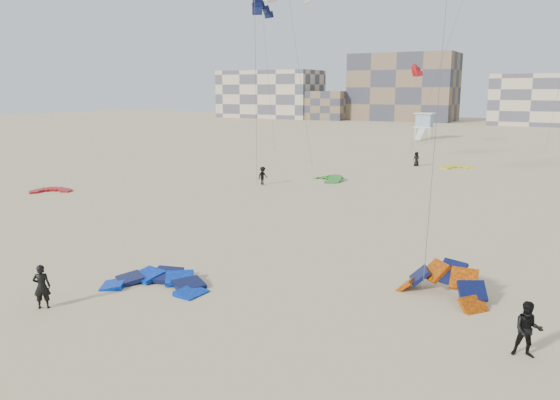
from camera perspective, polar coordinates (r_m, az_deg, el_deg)
The scene contains 16 objects.
ground at distance 23.39m, azimuth -13.48°, elevation -9.73°, with size 320.00×320.00×0.00m, color #CAAE87.
kite_ground_blue at distance 24.38m, azimuth -12.77°, elevation -8.81°, with size 4.19×4.34×0.82m, color #0041DE, non-canonical shape.
kite_ground_orange at distance 23.59m, azimuth 16.57°, elevation -9.70°, with size 3.61×3.07×2.09m, color #E95C00, non-canonical shape.
kite_ground_red at distance 49.21m, azimuth -22.82°, elevation 0.80°, with size 2.94×3.11×0.41m, color #AD1818, non-canonical shape.
kite_ground_green at distance 51.26m, azimuth 4.99°, elevation 2.05°, with size 3.51×3.67×0.86m, color green, non-canonical shape.
kite_ground_yellow at distance 62.27m, azimuth 17.98°, elevation 3.20°, with size 3.27×3.43×0.40m, color yellow, non-canonical shape.
kitesurfer_main at distance 23.16m, azimuth -23.63°, elevation -8.28°, with size 0.64×0.42×1.77m, color black.
kitesurfer_b at distance 19.27m, azimuth 24.48°, elevation -12.23°, with size 0.89×0.69×1.83m, color black.
kitesurfer_c at distance 48.71m, azimuth -1.82°, elevation 2.56°, with size 1.05×0.60×1.62m, color black.
kitesurfer_e at distance 62.60m, azimuth 14.06°, elevation 4.18°, with size 0.77×0.50×1.58m, color black.
kite_fly_navy at distance 69.38m, azimuth -1.89°, elevation 19.26°, with size 4.35×4.22×18.34m.
kite_fly_red at distance 83.36m, azimuth 14.10°, elevation 12.91°, with size 4.52×10.75×11.38m.
lifeguard_tower_far at distance 98.14m, azimuth 14.83°, elevation 7.49°, with size 3.21×6.09×4.45m.
condo_west_a at distance 168.85m, azimuth -1.03°, elevation 10.98°, with size 30.00×15.00×14.00m, color beige.
condo_west_b at distance 156.49m, azimuth 12.76°, elevation 11.41°, with size 28.00×14.00×18.00m, color #786048.
condo_fill_left at distance 157.94m, azimuth 4.98°, elevation 9.82°, with size 12.00×10.00×8.00m, color #786048.
Camera 1 is at (15.04, -15.87, 8.32)m, focal length 35.00 mm.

